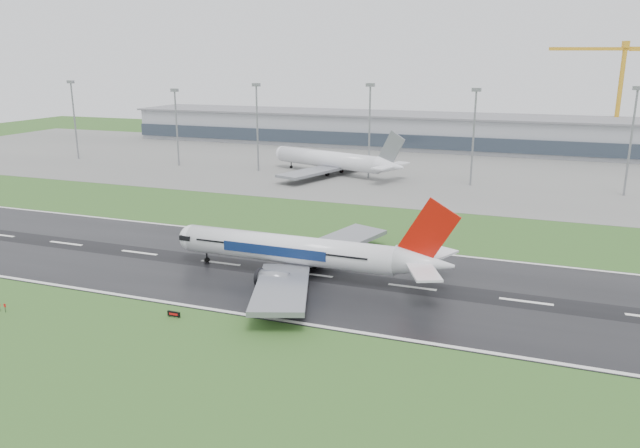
% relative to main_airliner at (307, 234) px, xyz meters
% --- Properties ---
extents(ground, '(520.00, 520.00, 0.00)m').
position_rel_main_airliner_xyz_m(ground, '(-39.48, 0.82, -8.41)').
color(ground, '#2B541E').
rests_on(ground, ground).
extents(runway, '(400.00, 45.00, 0.10)m').
position_rel_main_airliner_xyz_m(runway, '(-39.48, 0.82, -8.36)').
color(runway, black).
rests_on(runway, ground).
extents(apron, '(400.00, 130.00, 0.08)m').
position_rel_main_airliner_xyz_m(apron, '(-39.48, 125.82, -8.37)').
color(apron, slate).
rests_on(apron, ground).
extents(terminal, '(240.00, 36.00, 15.00)m').
position_rel_main_airliner_xyz_m(terminal, '(-39.48, 185.82, -0.91)').
color(terminal, gray).
rests_on(terminal, ground).
extents(main_airliner, '(56.83, 54.18, 16.61)m').
position_rel_main_airliner_xyz_m(main_airliner, '(0.00, 0.00, 0.00)').
color(main_airliner, white).
rests_on(main_airliner, runway).
extents(parked_airliner, '(72.28, 69.75, 17.03)m').
position_rel_main_airliner_xyz_m(parked_airliner, '(-30.32, 103.90, 0.19)').
color(parked_airliner, white).
rests_on(parked_airliner, apron).
extents(tower_crane, '(46.63, 20.67, 48.16)m').
position_rel_main_airliner_xyz_m(tower_crane, '(70.86, 200.82, 15.67)').
color(tower_crane, gold).
rests_on(tower_crane, ground).
extents(runway_sign, '(2.31, 0.60, 1.04)m').
position_rel_main_airliner_xyz_m(runway_sign, '(-13.22, -25.81, -7.89)').
color(runway_sign, black).
rests_on(runway_sign, ground).
extents(floodmast_0, '(0.64, 0.64, 31.24)m').
position_rel_main_airliner_xyz_m(floodmast_0, '(-143.60, 100.82, 7.21)').
color(floodmast_0, gray).
rests_on(floodmast_0, ground).
extents(floodmast_1, '(0.64, 0.64, 28.74)m').
position_rel_main_airliner_xyz_m(floodmast_1, '(-94.05, 100.82, 5.96)').
color(floodmast_1, gray).
rests_on(floodmast_1, ground).
extents(floodmast_2, '(0.64, 0.64, 31.21)m').
position_rel_main_airliner_xyz_m(floodmast_2, '(-59.18, 100.82, 7.20)').
color(floodmast_2, gray).
rests_on(floodmast_2, ground).
extents(floodmast_3, '(0.64, 0.64, 31.75)m').
position_rel_main_airliner_xyz_m(floodmast_3, '(-16.11, 100.82, 7.47)').
color(floodmast_3, gray).
rests_on(floodmast_3, ground).
extents(floodmast_4, '(0.64, 0.64, 30.70)m').
position_rel_main_airliner_xyz_m(floodmast_4, '(19.23, 100.82, 6.94)').
color(floodmast_4, gray).
rests_on(floodmast_4, ground).
extents(floodmast_5, '(0.64, 0.64, 31.93)m').
position_rel_main_airliner_xyz_m(floodmast_5, '(65.70, 100.82, 7.56)').
color(floodmast_5, gray).
rests_on(floodmast_5, ground).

